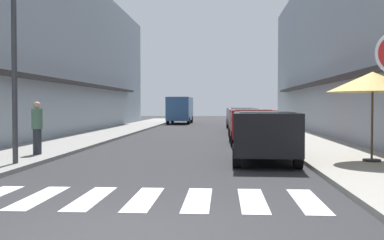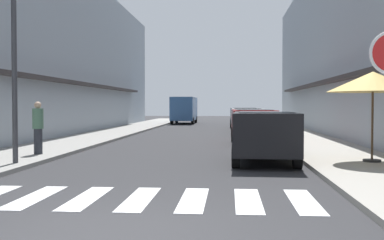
{
  "view_description": "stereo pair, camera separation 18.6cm",
  "coord_description": "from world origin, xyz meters",
  "px_view_note": "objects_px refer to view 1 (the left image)",
  "views": [
    {
      "loc": [
        1.39,
        -5.95,
        1.66
      ],
      "look_at": [
        0.45,
        8.32,
        1.21
      ],
      "focal_mm": 44.52,
      "sensor_mm": 36.0,
      "label": 1
    },
    {
      "loc": [
        1.57,
        -5.94,
        1.66
      ],
      "look_at": [
        0.45,
        8.32,
        1.21
      ],
      "focal_mm": 44.52,
      "sensor_mm": 36.0,
      "label": 2
    }
  ],
  "objects_px": {
    "parked_car_near": "(265,131)",
    "street_lamp": "(21,32)",
    "parked_car_mid": "(251,122)",
    "parked_car_distant": "(240,116)",
    "parked_car_far": "(244,118)",
    "delivery_van": "(180,108)",
    "pedestrian_walking_near": "(37,127)",
    "cafe_umbrella": "(373,82)"
  },
  "relations": [
    {
      "from": "parked_car_near",
      "to": "street_lamp",
      "type": "bearing_deg",
      "value": -166.09
    },
    {
      "from": "parked_car_near",
      "to": "parked_car_mid",
      "type": "relative_size",
      "value": 1.02
    },
    {
      "from": "parked_car_distant",
      "to": "parked_car_far",
      "type": "bearing_deg",
      "value": -90.0
    },
    {
      "from": "parked_car_mid",
      "to": "street_lamp",
      "type": "distance_m",
      "value": 10.77
    },
    {
      "from": "parked_car_near",
      "to": "delivery_van",
      "type": "relative_size",
      "value": 0.76
    },
    {
      "from": "parked_car_distant",
      "to": "pedestrian_walking_near",
      "type": "xyz_separation_m",
      "value": [
        -7.0,
        -18.6,
        0.06
      ]
    },
    {
      "from": "parked_car_near",
      "to": "delivery_van",
      "type": "bearing_deg",
      "value": 100.02
    },
    {
      "from": "delivery_van",
      "to": "parked_car_near",
      "type": "bearing_deg",
      "value": -79.98
    },
    {
      "from": "pedestrian_walking_near",
      "to": "parked_car_distant",
      "type": "bearing_deg",
      "value": 176.44
    },
    {
      "from": "parked_car_mid",
      "to": "pedestrian_walking_near",
      "type": "xyz_separation_m",
      "value": [
        -7.0,
        -5.89,
        0.07
      ]
    },
    {
      "from": "delivery_van",
      "to": "pedestrian_walking_near",
      "type": "relative_size",
      "value": 3.28
    },
    {
      "from": "parked_car_far",
      "to": "pedestrian_walking_near",
      "type": "height_order",
      "value": "pedestrian_walking_near"
    },
    {
      "from": "delivery_van",
      "to": "street_lamp",
      "type": "height_order",
      "value": "street_lamp"
    },
    {
      "from": "street_lamp",
      "to": "parked_car_near",
      "type": "bearing_deg",
      "value": 13.91
    },
    {
      "from": "parked_car_distant",
      "to": "delivery_van",
      "type": "xyz_separation_m",
      "value": [
        -5.03,
        9.19,
        0.48
      ]
    },
    {
      "from": "delivery_van",
      "to": "pedestrian_walking_near",
      "type": "bearing_deg",
      "value": -94.06
    },
    {
      "from": "parked_car_near",
      "to": "pedestrian_walking_near",
      "type": "relative_size",
      "value": 2.48
    },
    {
      "from": "parked_car_near",
      "to": "parked_car_far",
      "type": "xyz_separation_m",
      "value": [
        0.0,
        13.29,
        0.0
      ]
    },
    {
      "from": "parked_car_mid",
      "to": "parked_car_distant",
      "type": "bearing_deg",
      "value": 90.0
    },
    {
      "from": "parked_car_far",
      "to": "delivery_van",
      "type": "height_order",
      "value": "delivery_van"
    },
    {
      "from": "cafe_umbrella",
      "to": "parked_car_far",
      "type": "bearing_deg",
      "value": 101.67
    },
    {
      "from": "parked_car_mid",
      "to": "delivery_van",
      "type": "bearing_deg",
      "value": 102.93
    },
    {
      "from": "delivery_van",
      "to": "parked_car_mid",
      "type": "bearing_deg",
      "value": -77.07
    },
    {
      "from": "parked_car_mid",
      "to": "parked_car_distant",
      "type": "xyz_separation_m",
      "value": [
        0.0,
        12.71,
        0.0
      ]
    },
    {
      "from": "parked_car_mid",
      "to": "parked_car_distant",
      "type": "distance_m",
      "value": 12.71
    },
    {
      "from": "parked_car_mid",
      "to": "pedestrian_walking_near",
      "type": "distance_m",
      "value": 9.15
    },
    {
      "from": "pedestrian_walking_near",
      "to": "parked_car_far",
      "type": "bearing_deg",
      "value": 168.07
    },
    {
      "from": "parked_car_distant",
      "to": "cafe_umbrella",
      "type": "height_order",
      "value": "cafe_umbrella"
    },
    {
      "from": "parked_car_distant",
      "to": "pedestrian_walking_near",
      "type": "height_order",
      "value": "pedestrian_walking_near"
    },
    {
      "from": "delivery_van",
      "to": "street_lamp",
      "type": "relative_size",
      "value": 0.95
    },
    {
      "from": "cafe_umbrella",
      "to": "delivery_van",
      "type": "bearing_deg",
      "value": 105.21
    },
    {
      "from": "parked_car_mid",
      "to": "parked_car_near",
      "type": "bearing_deg",
      "value": -90.0
    },
    {
      "from": "parked_car_near",
      "to": "street_lamp",
      "type": "relative_size",
      "value": 0.72
    },
    {
      "from": "cafe_umbrella",
      "to": "pedestrian_walking_near",
      "type": "distance_m",
      "value": 10.02
    },
    {
      "from": "parked_car_mid",
      "to": "cafe_umbrella",
      "type": "distance_m",
      "value": 7.79
    },
    {
      "from": "parked_car_distant",
      "to": "street_lamp",
      "type": "relative_size",
      "value": 0.77
    },
    {
      "from": "parked_car_near",
      "to": "delivery_van",
      "type": "height_order",
      "value": "delivery_van"
    },
    {
      "from": "parked_car_mid",
      "to": "delivery_van",
      "type": "distance_m",
      "value": 22.48
    },
    {
      "from": "parked_car_near",
      "to": "parked_car_mid",
      "type": "bearing_deg",
      "value": 90.0
    },
    {
      "from": "parked_car_near",
      "to": "parked_car_far",
      "type": "bearing_deg",
      "value": 90.0
    },
    {
      "from": "parked_car_mid",
      "to": "cafe_umbrella",
      "type": "relative_size",
      "value": 1.63
    },
    {
      "from": "parked_car_far",
      "to": "pedestrian_walking_near",
      "type": "xyz_separation_m",
      "value": [
        -7.0,
        -12.63,
        0.06
      ]
    }
  ]
}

